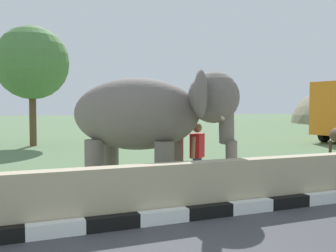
% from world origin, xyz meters
% --- Properties ---
extents(striped_curb, '(16.20, 0.20, 0.24)m').
position_xyz_m(striped_curb, '(-0.35, 3.64, 0.12)').
color(striped_curb, white).
rests_on(striped_curb, ground_plane).
extents(barrier_parapet, '(28.00, 0.36, 1.00)m').
position_xyz_m(barrier_parapet, '(2.00, 3.94, 0.50)').
color(barrier_parapet, tan).
rests_on(barrier_parapet, ground_plane).
extents(elephant, '(3.93, 3.68, 2.83)m').
position_xyz_m(elephant, '(1.58, 5.99, 1.83)').
color(elephant, slate).
rests_on(elephant, ground_plane).
extents(person_handler, '(0.54, 0.52, 1.66)m').
position_xyz_m(person_handler, '(2.71, 5.74, 0.93)').
color(person_handler, navy).
rests_on(person_handler, ground_plane).
extents(tree_distant, '(3.87, 3.87, 6.35)m').
position_xyz_m(tree_distant, '(-0.41, 19.01, 4.40)').
color(tree_distant, brown).
rests_on(tree_distant, ground_plane).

